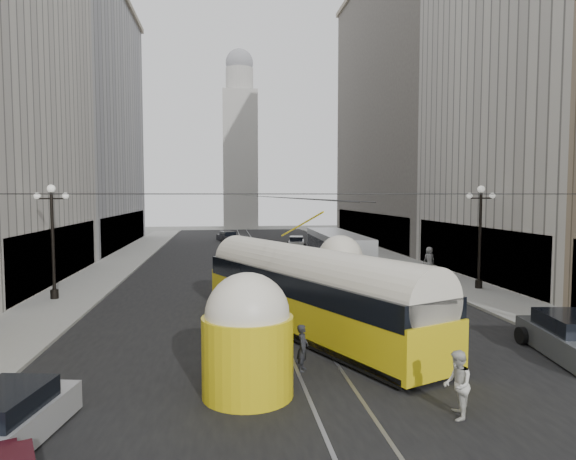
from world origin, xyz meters
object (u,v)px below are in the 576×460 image
object	(u,v)px
pedestrian_crossing_a	(303,348)
pedestrian_sidewalk_right	(429,259)
sedan_silver	(4,421)
sedan_grey	(571,338)
pedestrian_crossing_b	(457,385)
city_bus	(337,252)
streetcar	(308,291)

from	to	relation	value
pedestrian_crossing_a	pedestrian_sidewalk_right	distance (m)	23.56
pedestrian_crossing_a	pedestrian_sidewalk_right	world-z (taller)	pedestrian_sidewalk_right
sedan_silver	sedan_grey	bearing A→B (deg)	14.17
sedan_grey	pedestrian_crossing_a	distance (m)	10.06
pedestrian_crossing_b	sedan_silver	bearing A→B (deg)	-69.69
pedestrian_sidewalk_right	sedan_grey	bearing A→B (deg)	71.20
city_bus	pedestrian_crossing_a	size ratio (longest dim) A/B	7.82
sedan_grey	pedestrian_sidewalk_right	distance (m)	19.75
streetcar	sedan_grey	world-z (taller)	streetcar
streetcar	city_bus	distance (m)	16.13
city_bus	pedestrian_crossing_a	distance (m)	20.86
city_bus	pedestrian_crossing_a	bearing A→B (deg)	-105.95
sedan_grey	pedestrian_crossing_b	size ratio (longest dim) A/B	2.83
pedestrian_crossing_a	pedestrian_sidewalk_right	bearing A→B (deg)	-12.47
city_bus	sedan_silver	world-z (taller)	city_bus
pedestrian_sidewalk_right	city_bus	bearing A→B (deg)	-12.80
streetcar	pedestrian_sidewalk_right	bearing A→B (deg)	52.13
city_bus	sedan_silver	xyz separation A→B (m)	(-13.56, -24.31, -1.11)
streetcar	sedan_grey	xyz separation A→B (m)	(9.09, -4.38, -1.13)
sedan_grey	pedestrian_crossing_b	distance (m)	7.89
sedan_grey	city_bus	bearing A→B (deg)	102.34
streetcar	sedan_silver	xyz separation A→B (m)	(-8.81, -8.90, -1.22)
sedan_grey	pedestrian_sidewalk_right	size ratio (longest dim) A/B	2.74
city_bus	sedan_grey	size ratio (longest dim) A/B	2.40
sedan_grey	pedestrian_crossing_a	bearing A→B (deg)	-178.64
city_bus	pedestrian_sidewalk_right	distance (m)	7.08
pedestrian_crossing_b	streetcar	bearing A→B (deg)	-144.05
pedestrian_crossing_b	sedan_grey	bearing A→B (deg)	143.83
streetcar	pedestrian_crossing_a	world-z (taller)	streetcar
pedestrian_crossing_a	pedestrian_sidewalk_right	size ratio (longest dim) A/B	0.84
sedan_silver	pedestrian_sidewalk_right	distance (m)	31.70
streetcar	pedestrian_crossing_a	size ratio (longest dim) A/B	9.99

